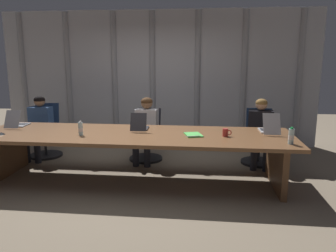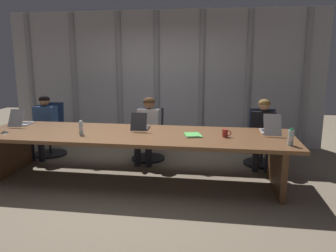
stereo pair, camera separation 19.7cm
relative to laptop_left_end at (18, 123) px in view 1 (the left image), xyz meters
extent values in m
plane|color=#7F705B|center=(1.98, -0.29, -0.78)|extent=(13.19, 13.19, 0.00)
cube|color=brown|center=(1.98, -0.29, -0.08)|extent=(4.60, 1.30, 0.05)
cube|color=black|center=(1.98, -0.29, -0.14)|extent=(3.91, 0.10, 0.06)
cube|color=brown|center=(-0.07, -0.29, -0.44)|extent=(0.08, 1.11, 0.68)
cube|color=brown|center=(4.03, -0.29, -0.44)|extent=(0.08, 1.11, 0.68)
cube|color=#B2B2B7|center=(1.98, 2.01, 0.61)|extent=(6.59, 0.10, 2.78)
cylinder|color=gray|center=(-0.95, 1.96, 0.61)|extent=(0.12, 0.12, 2.73)
cylinder|color=gray|center=(0.07, 1.96, 0.61)|extent=(0.12, 0.12, 2.73)
cylinder|color=gray|center=(1.09, 1.96, 0.61)|extent=(0.12, 0.12, 2.73)
cylinder|color=gray|center=(1.90, 1.96, 0.61)|extent=(0.12, 0.12, 2.73)
cylinder|color=gray|center=(2.83, 1.96, 0.61)|extent=(0.12, 0.12, 2.73)
cylinder|color=gray|center=(3.77, 1.96, 0.61)|extent=(0.12, 0.12, 2.73)
cylinder|color=gray|center=(4.86, 1.96, 0.61)|extent=(0.12, 0.12, 2.73)
cube|color=#A8ADB7|center=(-0.01, 0.07, -0.05)|extent=(0.25, 0.33, 0.02)
cube|color=black|center=(-0.01, 0.10, -0.04)|extent=(0.21, 0.19, 0.00)
cube|color=#A8ADB7|center=(0.01, -0.16, 0.09)|extent=(0.24, 0.17, 0.26)
cube|color=black|center=(0.01, -0.15, 0.10)|extent=(0.22, 0.15, 0.23)
cube|color=#2D2D33|center=(2.01, 0.04, -0.05)|extent=(0.26, 0.31, 0.02)
cube|color=black|center=(2.00, 0.06, -0.04)|extent=(0.21, 0.17, 0.00)
cube|color=#2D2D33|center=(2.01, -0.16, 0.09)|extent=(0.25, 0.13, 0.26)
cube|color=black|center=(2.01, -0.16, 0.09)|extent=(0.22, 0.11, 0.23)
cube|color=#BCBCC1|center=(3.95, 0.08, -0.05)|extent=(0.25, 0.35, 0.02)
cube|color=black|center=(3.95, 0.11, -0.04)|extent=(0.21, 0.19, 0.00)
cube|color=#BCBCC1|center=(3.95, -0.17, 0.11)|extent=(0.24, 0.17, 0.29)
cube|color=black|center=(3.95, -0.16, 0.11)|extent=(0.22, 0.14, 0.26)
cube|color=navy|center=(0.04, 0.77, -0.36)|extent=(0.54, 0.54, 0.08)
cube|color=navy|center=(0.01, 0.99, -0.06)|extent=(0.44, 0.18, 0.52)
cylinder|color=#262628|center=(0.04, 0.77, -0.57)|extent=(0.05, 0.05, 0.34)
cylinder|color=black|center=(0.04, 0.77, -0.76)|extent=(0.60, 0.60, 0.04)
cube|color=#2D2D38|center=(1.95, 0.77, -0.36)|extent=(0.53, 0.53, 0.08)
cube|color=#2D2D38|center=(1.98, 0.99, -0.10)|extent=(0.44, 0.16, 0.46)
cylinder|color=#262628|center=(1.95, 0.77, -0.57)|extent=(0.05, 0.05, 0.34)
cylinder|color=black|center=(1.95, 0.77, -0.76)|extent=(0.60, 0.60, 0.04)
cube|color=navy|center=(3.95, 0.77, -0.36)|extent=(0.50, 0.50, 0.08)
cube|color=navy|center=(3.96, 0.99, -0.08)|extent=(0.44, 0.13, 0.48)
cylinder|color=#262628|center=(3.95, 0.77, -0.57)|extent=(0.05, 0.05, 0.34)
cylinder|color=black|center=(3.95, 0.77, -0.76)|extent=(0.60, 0.60, 0.04)
cube|color=#335184|center=(0.00, 0.75, -0.08)|extent=(0.40, 0.23, 0.48)
sphere|color=#8C6647|center=(0.00, 0.75, 0.26)|extent=(0.20, 0.20, 0.20)
ellipsoid|color=black|center=(0.00, 0.75, 0.28)|extent=(0.20, 0.20, 0.15)
cylinder|color=#335184|center=(0.17, 0.75, -0.03)|extent=(0.07, 0.14, 0.27)
cylinder|color=#8C6647|center=(0.17, 0.54, -0.15)|extent=(0.07, 0.30, 0.06)
cylinder|color=#335184|center=(-0.16, 0.76, -0.03)|extent=(0.07, 0.14, 0.27)
cylinder|color=#8C6647|center=(-0.17, 0.55, -0.15)|extent=(0.07, 0.30, 0.06)
cylinder|color=#262833|center=(0.10, 0.55, -0.35)|extent=(0.14, 0.40, 0.13)
cylinder|color=#262833|center=(0.09, 0.37, -0.56)|extent=(0.11, 0.11, 0.44)
cylinder|color=#262833|center=(-0.10, 0.55, -0.35)|extent=(0.14, 0.40, 0.13)
cylinder|color=#262833|center=(-0.11, 0.37, -0.56)|extent=(0.11, 0.11, 0.44)
cube|color=silver|center=(1.98, 0.75, -0.09)|extent=(0.40, 0.25, 0.47)
sphere|color=#8C6647|center=(1.98, 0.75, 0.25)|extent=(0.20, 0.20, 0.20)
ellipsoid|color=#472D19|center=(1.98, 0.75, 0.28)|extent=(0.21, 0.21, 0.15)
cylinder|color=silver|center=(2.14, 0.74, -0.04)|extent=(0.08, 0.14, 0.27)
cylinder|color=#8C6647|center=(2.12, 0.53, -0.16)|extent=(0.09, 0.30, 0.06)
cylinder|color=silver|center=(1.82, 0.77, -0.04)|extent=(0.08, 0.14, 0.27)
cylinder|color=#8C6647|center=(1.80, 0.56, -0.16)|extent=(0.09, 0.30, 0.06)
cylinder|color=#262833|center=(2.06, 0.54, -0.35)|extent=(0.17, 0.41, 0.13)
cylinder|color=#262833|center=(2.05, 0.36, -0.56)|extent=(0.11, 0.11, 0.44)
cylinder|color=#262833|center=(1.86, 0.56, -0.35)|extent=(0.17, 0.41, 0.13)
cylinder|color=#262833|center=(1.85, 0.38, -0.56)|extent=(0.11, 0.11, 0.44)
cube|color=black|center=(3.95, 0.75, -0.08)|extent=(0.42, 0.26, 0.48)
sphere|color=tan|center=(3.95, 0.75, 0.26)|extent=(0.20, 0.20, 0.20)
ellipsoid|color=olive|center=(3.95, 0.75, 0.29)|extent=(0.20, 0.20, 0.15)
cylinder|color=black|center=(4.12, 0.74, -0.03)|extent=(0.08, 0.14, 0.27)
cylinder|color=tan|center=(4.10, 0.53, -0.15)|extent=(0.09, 0.30, 0.06)
cylinder|color=black|center=(3.78, 0.77, -0.03)|extent=(0.08, 0.14, 0.27)
cylinder|color=tan|center=(3.76, 0.56, -0.15)|extent=(0.09, 0.30, 0.06)
cylinder|color=#262833|center=(4.03, 0.54, -0.35)|extent=(0.17, 0.41, 0.13)
cylinder|color=#262833|center=(4.01, 0.36, -0.56)|extent=(0.11, 0.11, 0.44)
cylinder|color=#262833|center=(3.83, 0.56, -0.35)|extent=(0.17, 0.41, 0.13)
cylinder|color=#262833|center=(3.81, 0.38, -0.56)|extent=(0.11, 0.11, 0.44)
cylinder|color=silver|center=(4.10, -0.66, 0.04)|extent=(0.07, 0.07, 0.20)
cylinder|color=white|center=(4.10, -0.66, 0.03)|extent=(0.07, 0.07, 0.06)
cylinder|color=green|center=(4.10, -0.66, 0.15)|extent=(0.04, 0.04, 0.02)
cylinder|color=silver|center=(1.24, -0.48, 0.04)|extent=(0.06, 0.06, 0.18)
cylinder|color=white|center=(1.24, -0.48, 0.03)|extent=(0.07, 0.07, 0.06)
cylinder|color=white|center=(1.24, -0.48, 0.14)|extent=(0.04, 0.04, 0.02)
cylinder|color=#B2332D|center=(3.29, -0.32, 0.00)|extent=(0.08, 0.08, 0.11)
torus|color=#B2332D|center=(3.34, -0.32, 0.00)|extent=(0.08, 0.01, 0.08)
cone|color=black|center=(0.08, -0.57, -0.04)|extent=(0.11, 0.11, 0.03)
cube|color=#4CB74C|center=(2.84, -0.31, -0.05)|extent=(0.30, 0.35, 0.02)
cylinder|color=silver|center=(2.84, -0.46, -0.03)|extent=(0.20, 0.07, 0.01)
camera|label=1|loc=(2.99, -4.92, 1.03)|focal=35.27mm
camera|label=2|loc=(3.18, -4.89, 1.03)|focal=35.27mm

